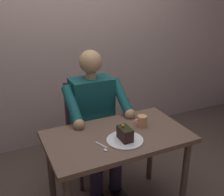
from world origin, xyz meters
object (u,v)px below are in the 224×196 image
(chair, at_px, (89,124))
(coffee_cup, at_px, (142,121))
(seated_person, at_px, (95,119))
(cake_slice, at_px, (125,134))
(dining_table, at_px, (117,146))
(dessert_spoon, at_px, (103,148))

(chair, xyz_separation_m, coffee_cup, (-0.23, 0.57, 0.25))
(seated_person, bearing_deg, cake_slice, 90.88)
(chair, bearing_deg, seated_person, 90.00)
(cake_slice, bearing_deg, seated_person, -89.12)
(dining_table, height_order, coffee_cup, coffee_cup)
(chair, bearing_deg, coffee_cup, 111.86)
(chair, xyz_separation_m, cake_slice, (-0.01, 0.71, 0.26))
(dining_table, distance_m, chair, 0.62)
(dining_table, relative_size, cake_slice, 8.17)
(dessert_spoon, bearing_deg, chair, -102.70)
(seated_person, height_order, coffee_cup, seated_person)
(seated_person, bearing_deg, dessert_spoon, 73.51)
(chair, relative_size, coffee_cup, 8.45)
(dining_table, bearing_deg, seated_person, -90.00)
(coffee_cup, bearing_deg, cake_slice, 32.41)
(seated_person, distance_m, dessert_spoon, 0.59)
(dessert_spoon, bearing_deg, cake_slice, -172.02)
(dining_table, relative_size, seated_person, 0.84)
(seated_person, xyz_separation_m, dessert_spoon, (0.17, 0.56, 0.07))
(cake_slice, relative_size, dessert_spoon, 0.90)
(chair, height_order, seated_person, seated_person)
(dining_table, distance_m, coffee_cup, 0.27)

